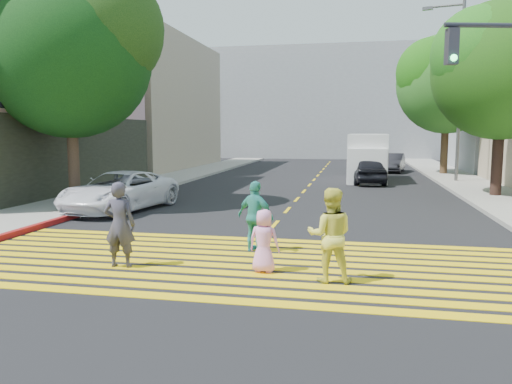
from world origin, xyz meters
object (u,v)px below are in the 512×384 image
(tree_right_far, at_px, (449,78))
(pedestrian_man, at_px, (120,225))
(tree_right_near, at_px, (504,63))
(dark_car_near, at_px, (368,170))
(pedestrian_extra, at_px, (256,216))
(white_sedan, at_px, (120,191))
(dark_car_parked, at_px, (392,163))
(pedestrian_woman, at_px, (330,235))
(tree_left, at_px, (71,46))
(white_van, at_px, (367,159))
(pedestrian_child, at_px, (264,241))
(silver_car, at_px, (371,160))

(tree_right_far, height_order, pedestrian_man, tree_right_far)
(tree_right_near, relative_size, dark_car_near, 1.95)
(pedestrian_extra, bearing_deg, tree_right_near, -101.76)
(white_sedan, height_order, dark_car_parked, white_sedan)
(pedestrian_woman, bearing_deg, tree_left, -41.97)
(dark_car_near, relative_size, dark_car_parked, 1.07)
(white_sedan, relative_size, white_van, 0.88)
(pedestrian_woman, distance_m, dark_car_near, 19.16)
(dark_car_near, height_order, white_van, white_van)
(pedestrian_child, height_order, white_sedan, white_sedan)
(pedestrian_extra, bearing_deg, pedestrian_child, 131.00)
(pedestrian_extra, relative_size, white_sedan, 0.33)
(tree_right_far, xyz_separation_m, pedestrian_man, (-10.78, -25.31, -5.45))
(pedestrian_woman, distance_m, pedestrian_child, 1.45)
(tree_left, xyz_separation_m, pedestrian_woman, (10.35, -8.20, -5.24))
(tree_left, relative_size, pedestrian_woman, 4.95)
(pedestrian_extra, relative_size, dark_car_parked, 0.42)
(pedestrian_man, height_order, dark_car_parked, pedestrian_man)
(pedestrian_man, xyz_separation_m, white_sedan, (-3.63, 7.26, -0.21))
(pedestrian_child, height_order, dark_car_near, dark_car_near)
(pedestrian_child, xyz_separation_m, dark_car_parked, (4.43, 27.22, 0.01))
(white_van, bearing_deg, dark_car_near, -88.95)
(pedestrian_woman, relative_size, pedestrian_child, 1.39)
(tree_right_near, distance_m, dark_car_near, 9.14)
(tree_left, relative_size, white_sedan, 1.75)
(tree_right_far, bearing_deg, dark_car_parked, 146.43)
(pedestrian_man, distance_m, dark_car_near, 19.79)
(pedestrian_child, distance_m, white_van, 20.56)
(tree_left, bearing_deg, white_van, 47.60)
(tree_right_far, xyz_separation_m, pedestrian_woman, (-6.28, -25.46, -5.46))
(tree_left, distance_m, pedestrian_extra, 11.67)
(pedestrian_child, xyz_separation_m, dark_car_near, (2.51, 18.75, 0.09))
(tree_right_near, relative_size, pedestrian_extra, 4.97)
(tree_right_near, height_order, pedestrian_child, tree_right_near)
(tree_left, height_order, pedestrian_extra, tree_left)
(tree_right_near, xyz_separation_m, pedestrian_man, (-11.09, -13.72, -4.91))
(pedestrian_man, height_order, silver_car, pedestrian_man)
(white_van, bearing_deg, white_sedan, -123.43)
(pedestrian_man, relative_size, white_sedan, 0.36)
(tree_left, relative_size, white_van, 1.55)
(white_sedan, distance_m, dark_car_near, 14.93)
(pedestrian_child, distance_m, white_sedan, 9.75)
(tree_right_far, bearing_deg, pedestrian_man, -113.07)
(dark_car_near, bearing_deg, silver_car, -98.59)
(tree_left, bearing_deg, dark_car_parked, 55.36)
(tree_right_near, distance_m, white_van, 9.90)
(tree_right_far, relative_size, silver_car, 2.08)
(tree_right_near, bearing_deg, white_sedan, -156.32)
(pedestrian_woman, relative_size, white_sedan, 0.35)
(pedestrian_man, height_order, dark_car_near, pedestrian_man)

